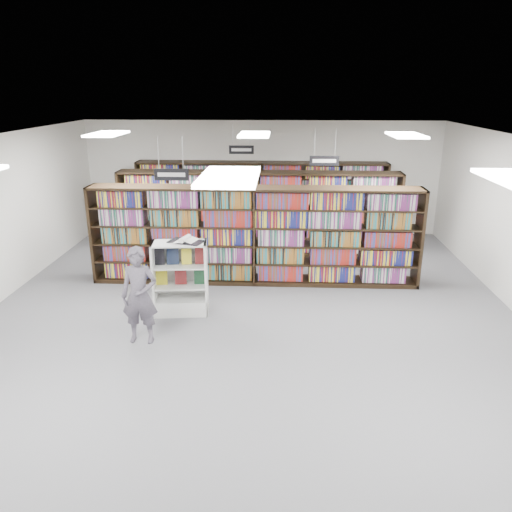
{
  "coord_description": "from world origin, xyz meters",
  "views": [
    {
      "loc": [
        0.54,
        -8.21,
        4.05
      ],
      "look_at": [
        0.11,
        0.5,
        1.1
      ],
      "focal_mm": 35.0,
      "sensor_mm": 36.0,
      "label": 1
    }
  ],
  "objects_px": {
    "bookshelf_row_near": "(255,236)",
    "shopper": "(139,296)",
    "endcap_display": "(181,289)",
    "open_book": "(186,240)"
  },
  "relations": [
    {
      "from": "open_book",
      "to": "bookshelf_row_near",
      "type": "bearing_deg",
      "value": 71.78
    },
    {
      "from": "open_book",
      "to": "shopper",
      "type": "xyz_separation_m",
      "value": [
        -0.57,
        -1.18,
        -0.6
      ]
    },
    {
      "from": "bookshelf_row_near",
      "to": "open_book",
      "type": "height_order",
      "value": "bookshelf_row_near"
    },
    {
      "from": "endcap_display",
      "to": "shopper",
      "type": "bearing_deg",
      "value": -116.72
    },
    {
      "from": "bookshelf_row_near",
      "to": "shopper",
      "type": "distance_m",
      "value": 3.31
    },
    {
      "from": "endcap_display",
      "to": "open_book",
      "type": "height_order",
      "value": "open_book"
    },
    {
      "from": "bookshelf_row_near",
      "to": "open_book",
      "type": "distance_m",
      "value": 2.04
    },
    {
      "from": "endcap_display",
      "to": "open_book",
      "type": "bearing_deg",
      "value": -4.62
    },
    {
      "from": "shopper",
      "to": "bookshelf_row_near",
      "type": "bearing_deg",
      "value": 58.29
    },
    {
      "from": "bookshelf_row_near",
      "to": "shopper",
      "type": "relative_size",
      "value": 4.25
    }
  ]
}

